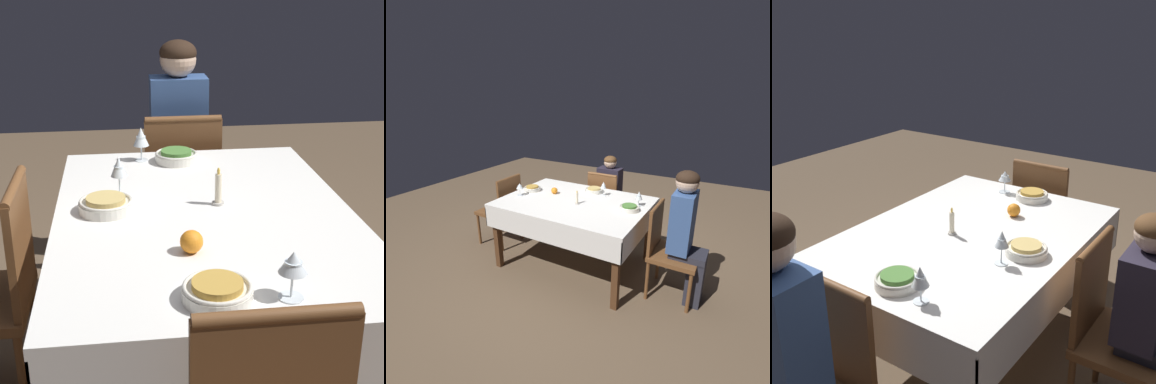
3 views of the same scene
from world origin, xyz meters
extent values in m
plane|color=brown|center=(0.00, 0.00, 0.00)|extent=(8.00, 8.00, 0.00)
cube|color=white|center=(0.00, 0.00, 0.73)|extent=(1.52, 1.09, 0.04)
cube|color=white|center=(0.00, 0.54, 0.61)|extent=(1.52, 0.01, 0.21)
cube|color=white|center=(0.00, -0.54, 0.61)|extent=(1.52, 0.01, 0.21)
cube|color=white|center=(0.76, 0.00, 0.61)|extent=(0.01, 1.09, 0.21)
cube|color=white|center=(-0.76, 0.00, 0.61)|extent=(0.01, 1.09, 0.21)
cube|color=#4C2D19|center=(0.69, 0.47, 0.36)|extent=(0.06, 0.06, 0.71)
cube|color=#4C2D19|center=(-0.69, 0.47, 0.36)|extent=(0.06, 0.06, 0.71)
cube|color=#4C2D19|center=(0.69, -0.47, 0.36)|extent=(0.06, 0.06, 0.71)
cube|color=brown|center=(-0.88, 0.02, 0.66)|extent=(0.03, 0.39, 0.43)
cylinder|color=brown|center=(-0.88, 0.02, 0.87)|extent=(0.04, 0.38, 0.04)
cube|color=brown|center=(-0.01, -0.86, 0.42)|extent=(0.42, 0.42, 0.04)
cube|color=brown|center=(-0.01, -0.67, 0.66)|extent=(0.39, 0.03, 0.43)
cylinder|color=brown|center=(-0.01, -0.67, 0.87)|extent=(0.38, 0.04, 0.04)
cylinder|color=brown|center=(0.18, -0.68, 0.20)|extent=(0.03, 0.03, 0.40)
cube|color=brown|center=(1.08, 0.03, 0.42)|extent=(0.42, 0.42, 0.04)
cube|color=brown|center=(0.88, 0.03, 0.66)|extent=(0.03, 0.39, 0.43)
cylinder|color=brown|center=(0.88, 0.03, 0.87)|extent=(0.04, 0.38, 0.04)
cylinder|color=brown|center=(1.27, -0.16, 0.20)|extent=(0.03, 0.03, 0.40)
cylinder|color=brown|center=(1.27, 0.22, 0.20)|extent=(0.03, 0.03, 0.40)
cylinder|color=brown|center=(0.89, -0.16, 0.20)|extent=(0.03, 0.03, 0.40)
cylinder|color=brown|center=(0.89, 0.22, 0.20)|extent=(0.03, 0.03, 0.40)
cube|color=#38568E|center=(-1.11, 0.02, 0.77)|extent=(0.18, 0.30, 0.54)
cube|color=#282333|center=(-0.01, -0.90, 0.70)|extent=(0.30, 0.18, 0.40)
sphere|color=beige|center=(-0.01, -0.90, 0.98)|extent=(0.16, 0.16, 0.16)
ellipsoid|color=brown|center=(-0.01, -0.90, 1.01)|extent=(0.16, 0.16, 0.11)
cylinder|color=silver|center=(-0.60, -0.04, 0.76)|extent=(0.19, 0.19, 0.04)
torus|color=silver|center=(-0.60, -0.04, 0.79)|extent=(0.19, 0.19, 0.01)
cylinder|color=#4C7F38|center=(-0.60, -0.04, 0.79)|extent=(0.14, 0.14, 0.02)
cylinder|color=white|center=(-0.63, -0.20, 0.75)|extent=(0.06, 0.06, 0.00)
cylinder|color=white|center=(-0.63, -0.20, 0.79)|extent=(0.01, 0.01, 0.07)
cone|color=white|center=(-0.63, -0.20, 0.86)|extent=(0.07, 0.07, 0.08)
cylinder|color=white|center=(-0.63, -0.20, 0.84)|extent=(0.04, 0.04, 0.04)
cylinder|color=silver|center=(-0.05, -0.36, 0.76)|extent=(0.20, 0.20, 0.04)
torus|color=silver|center=(-0.05, -0.36, 0.79)|extent=(0.20, 0.20, 0.01)
cylinder|color=tan|center=(-0.05, -0.36, 0.79)|extent=(0.14, 0.14, 0.02)
cylinder|color=white|center=(-0.19, -0.30, 0.75)|extent=(0.06, 0.06, 0.00)
cylinder|color=white|center=(-0.19, -0.30, 0.79)|extent=(0.01, 0.01, 0.08)
cone|color=white|center=(-0.19, -0.30, 0.87)|extent=(0.06, 0.06, 0.08)
cylinder|color=white|center=(-0.19, -0.30, 0.86)|extent=(0.04, 0.04, 0.03)
cylinder|color=silver|center=(0.60, -0.05, 0.76)|extent=(0.19, 0.19, 0.04)
torus|color=silver|center=(0.60, -0.05, 0.79)|extent=(0.19, 0.19, 0.01)
cylinder|color=gold|center=(0.60, -0.05, 0.79)|extent=(0.14, 0.14, 0.02)
cylinder|color=white|center=(0.62, 0.15, 0.75)|extent=(0.07, 0.07, 0.00)
cylinder|color=white|center=(0.62, 0.15, 0.79)|extent=(0.01, 0.01, 0.07)
cone|color=white|center=(0.62, 0.15, 0.86)|extent=(0.08, 0.08, 0.06)
cylinder|color=white|center=(0.62, 0.15, 0.84)|extent=(0.05, 0.05, 0.03)
cylinder|color=beige|center=(-0.07, 0.06, 0.75)|extent=(0.05, 0.05, 0.01)
cylinder|color=beige|center=(-0.07, 0.06, 0.81)|extent=(0.03, 0.03, 0.11)
ellipsoid|color=#F9C64C|center=(-0.07, 0.06, 0.88)|extent=(0.01, 0.01, 0.03)
sphere|color=orange|center=(0.31, -0.09, 0.78)|extent=(0.07, 0.07, 0.07)
camera|label=1|loc=(1.95, -0.29, 1.59)|focal=55.00mm
camera|label=2|loc=(-1.50, 2.56, 1.88)|focal=28.00mm
camera|label=3|loc=(-1.87, -1.25, 1.81)|focal=45.00mm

